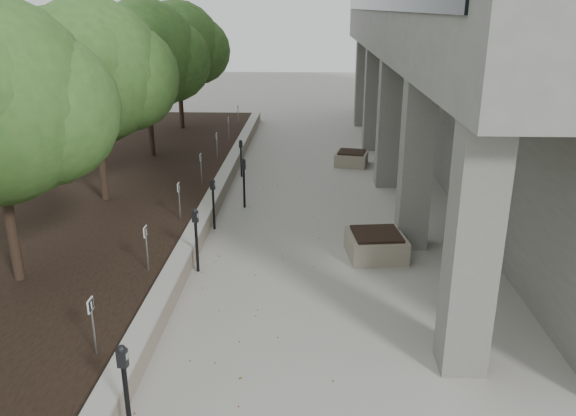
% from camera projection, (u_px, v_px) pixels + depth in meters
% --- Properties ---
extents(ground, '(90.00, 90.00, 0.00)m').
position_uv_depth(ground, '(244.00, 399.00, 8.48)').
color(ground, '#A09B93').
rests_on(ground, ground).
extents(retaining_wall, '(0.39, 26.00, 0.50)m').
position_uv_depth(retaining_wall, '(217.00, 194.00, 16.95)').
color(retaining_wall, gray).
rests_on(retaining_wall, ground).
extents(planting_bed, '(7.00, 26.00, 0.40)m').
position_uv_depth(planting_bed, '(95.00, 194.00, 17.11)').
color(planting_bed, black).
rests_on(planting_bed, ground).
extents(crabapple_tree_3, '(4.60, 4.00, 5.44)m').
position_uv_depth(crabapple_tree_3, '(95.00, 102.00, 15.17)').
color(crabapple_tree_3, '#2F5821').
rests_on(crabapple_tree_3, planting_bed).
extents(crabapple_tree_4, '(4.60, 4.00, 5.44)m').
position_uv_depth(crabapple_tree_4, '(147.00, 79.00, 19.88)').
color(crabapple_tree_4, '#2F5821').
rests_on(crabapple_tree_4, planting_bed).
extents(crabapple_tree_5, '(4.60, 4.00, 5.44)m').
position_uv_depth(crabapple_tree_5, '(179.00, 65.00, 24.59)').
color(crabapple_tree_5, '#2F5821').
rests_on(crabapple_tree_5, planting_bed).
extents(parking_sign_2, '(0.04, 0.22, 0.96)m').
position_uv_depth(parking_sign_2, '(93.00, 327.00, 8.75)').
color(parking_sign_2, black).
rests_on(parking_sign_2, planting_bed).
extents(parking_sign_3, '(0.04, 0.22, 0.96)m').
position_uv_depth(parking_sign_3, '(147.00, 249.00, 11.58)').
color(parking_sign_3, black).
rests_on(parking_sign_3, planting_bed).
extents(parking_sign_4, '(0.04, 0.22, 0.96)m').
position_uv_depth(parking_sign_4, '(179.00, 201.00, 14.41)').
color(parking_sign_4, black).
rests_on(parking_sign_4, planting_bed).
extents(parking_sign_5, '(0.04, 0.22, 0.96)m').
position_uv_depth(parking_sign_5, '(201.00, 169.00, 17.23)').
color(parking_sign_5, black).
rests_on(parking_sign_5, planting_bed).
extents(parking_sign_6, '(0.04, 0.22, 0.96)m').
position_uv_depth(parking_sign_6, '(217.00, 146.00, 20.06)').
color(parking_sign_6, black).
rests_on(parking_sign_6, planting_bed).
extents(parking_sign_7, '(0.04, 0.22, 0.96)m').
position_uv_depth(parking_sign_7, '(229.00, 129.00, 22.89)').
color(parking_sign_7, black).
rests_on(parking_sign_7, planting_bed).
extents(parking_sign_8, '(0.04, 0.22, 0.96)m').
position_uv_depth(parking_sign_8, '(238.00, 116.00, 25.71)').
color(parking_sign_8, black).
rests_on(parking_sign_8, planting_bed).
extents(parking_meter_1, '(0.16, 0.12, 1.51)m').
position_uv_depth(parking_meter_1, '(127.00, 395.00, 7.40)').
color(parking_meter_1, black).
rests_on(parking_meter_1, ground).
extents(parking_meter_2, '(0.17, 0.14, 1.46)m').
position_uv_depth(parking_meter_2, '(196.00, 240.00, 12.36)').
color(parking_meter_2, black).
rests_on(parking_meter_2, ground).
extents(parking_meter_3, '(0.14, 0.10, 1.46)m').
position_uv_depth(parking_meter_3, '(244.00, 183.00, 16.36)').
color(parking_meter_3, black).
rests_on(parking_meter_3, ground).
extents(parking_meter_4, '(0.16, 0.13, 1.37)m').
position_uv_depth(parking_meter_4, '(213.00, 204.00, 14.76)').
color(parking_meter_4, black).
rests_on(parking_meter_4, ground).
extents(parking_meter_5, '(0.15, 0.13, 1.29)m').
position_uv_depth(parking_meter_5, '(241.00, 158.00, 19.38)').
color(parking_meter_5, black).
rests_on(parking_meter_5, ground).
extents(planter_front, '(1.42, 1.42, 0.59)m').
position_uv_depth(planter_front, '(376.00, 244.00, 13.26)').
color(planter_front, gray).
rests_on(planter_front, ground).
extents(planter_back, '(1.31, 1.31, 0.52)m').
position_uv_depth(planter_back, '(351.00, 158.00, 20.95)').
color(planter_back, gray).
rests_on(planter_back, ground).
extents(berry_scatter, '(3.30, 14.10, 0.02)m').
position_uv_depth(berry_scatter, '(264.00, 259.00, 13.19)').
color(berry_scatter, maroon).
rests_on(berry_scatter, ground).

